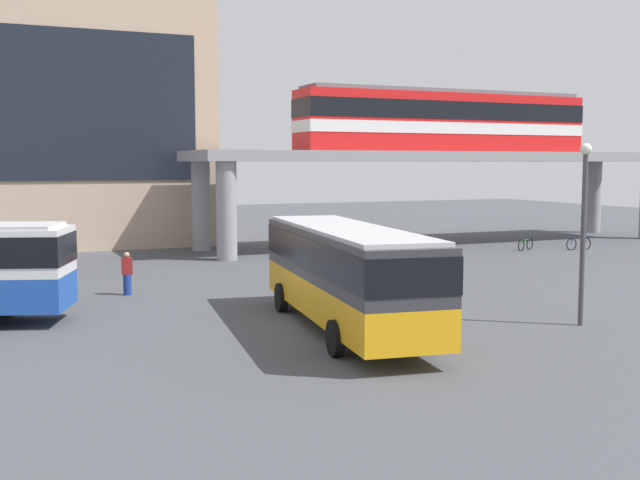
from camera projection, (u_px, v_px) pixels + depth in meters
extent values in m
plane|color=#47494F|center=(226.00, 282.00, 34.15)|extent=(120.00, 120.00, 0.00)
cube|color=gray|center=(441.00, 157.00, 49.44)|extent=(32.22, 6.82, 0.60)
cylinder|color=gray|center=(227.00, 211.00, 41.43)|extent=(1.10, 1.10, 5.25)
cylinder|color=gray|center=(201.00, 206.00, 46.19)|extent=(1.10, 1.10, 5.25)
cylinder|color=gray|center=(593.00, 197.00, 58.04)|extent=(1.10, 1.10, 5.25)
cube|color=red|center=(444.00, 123.00, 49.31)|extent=(19.52, 2.90, 3.60)
cube|color=silver|center=(444.00, 129.00, 49.35)|extent=(19.58, 2.96, 0.70)
cube|color=black|center=(444.00, 112.00, 49.24)|extent=(19.58, 2.96, 1.10)
cube|color=slate|center=(445.00, 92.00, 49.12)|extent=(18.74, 2.61, 0.24)
cube|color=orange|center=(346.00, 297.00, 24.14)|extent=(4.01, 11.24, 1.10)
cube|color=#333338|center=(346.00, 255.00, 24.02)|extent=(4.01, 11.24, 1.50)
cube|color=black|center=(346.00, 253.00, 24.01)|extent=(4.06, 11.29, 0.96)
cube|color=silver|center=(346.00, 229.00, 23.94)|extent=(3.81, 10.68, 0.12)
cylinder|color=black|center=(281.00, 297.00, 27.24)|extent=(0.42, 1.03, 1.00)
cylinder|color=black|center=(350.00, 294.00, 27.91)|extent=(0.42, 1.03, 1.00)
cylinder|color=black|center=(335.00, 338.00, 20.91)|extent=(0.42, 1.03, 1.00)
cylinder|color=black|center=(422.00, 333.00, 21.58)|extent=(0.42, 1.03, 1.00)
cylinder|color=black|center=(5.00, 302.00, 26.43)|extent=(1.04, 0.59, 1.00)
torus|color=black|center=(530.00, 244.00, 46.79)|extent=(0.70, 0.36, 0.74)
torus|color=black|center=(521.00, 245.00, 46.02)|extent=(0.70, 0.36, 0.74)
cylinder|color=#1E7F33|center=(526.00, 240.00, 46.38)|extent=(0.98, 0.47, 0.05)
cylinder|color=#1E7F33|center=(521.00, 240.00, 45.99)|extent=(0.04, 0.04, 0.55)
cylinder|color=#1E7F33|center=(530.00, 238.00, 46.76)|extent=(0.04, 0.04, 0.65)
torus|color=black|center=(374.00, 256.00, 40.50)|extent=(0.73, 0.25, 0.74)
torus|color=black|center=(358.00, 258.00, 39.85)|extent=(0.73, 0.25, 0.74)
cylinder|color=orange|center=(366.00, 252.00, 40.15)|extent=(1.03, 0.32, 0.05)
cylinder|color=orange|center=(358.00, 252.00, 39.82)|extent=(0.04, 0.04, 0.55)
cylinder|color=orange|center=(374.00, 250.00, 40.47)|extent=(0.04, 0.04, 0.65)
torus|color=black|center=(586.00, 244.00, 46.81)|extent=(0.74, 0.09, 0.74)
torus|color=black|center=(571.00, 244.00, 46.44)|extent=(0.74, 0.09, 0.74)
cylinder|color=#1E3FA5|center=(579.00, 239.00, 46.60)|extent=(1.05, 0.10, 0.05)
cylinder|color=#1E3FA5|center=(572.00, 239.00, 46.41)|extent=(0.04, 0.04, 0.55)
cylinder|color=#1E3FA5|center=(586.00, 238.00, 46.78)|extent=(0.04, 0.04, 0.65)
torus|color=black|center=(396.00, 251.00, 42.83)|extent=(0.70, 0.37, 0.74)
torus|color=black|center=(384.00, 253.00, 42.04)|extent=(0.70, 0.37, 0.74)
cylinder|color=black|center=(390.00, 247.00, 42.41)|extent=(0.97, 0.49, 0.05)
cylinder|color=black|center=(384.00, 247.00, 42.01)|extent=(0.04, 0.04, 0.55)
cylinder|color=black|center=(396.00, 245.00, 42.79)|extent=(0.04, 0.04, 0.65)
cylinder|color=navy|center=(127.00, 285.00, 30.69)|extent=(0.32, 0.32, 0.82)
cube|color=maroon|center=(127.00, 266.00, 30.62)|extent=(0.42, 0.29, 0.65)
sphere|color=tan|center=(127.00, 255.00, 30.57)|extent=(0.22, 0.22, 0.22)
cylinder|color=#3F3F44|center=(583.00, 240.00, 24.73)|extent=(0.16, 0.16, 5.45)
sphere|color=silver|center=(586.00, 149.00, 24.44)|extent=(0.36, 0.36, 0.36)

